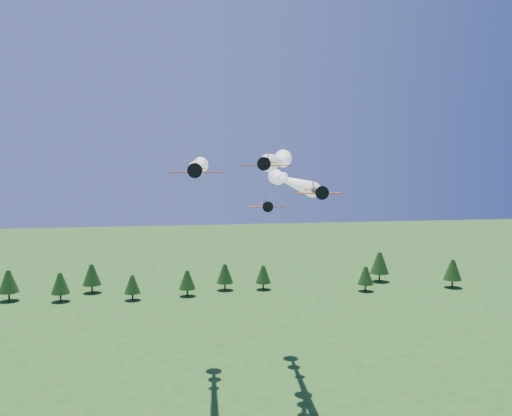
{
  "coord_description": "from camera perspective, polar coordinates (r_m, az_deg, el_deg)",
  "views": [
    {
      "loc": [
        -13.89,
        -86.02,
        48.8
      ],
      "look_at": [
        -0.58,
        0.0,
        40.38
      ],
      "focal_mm": 40.0,
      "sensor_mm": 36.0,
      "label": 1
    }
  ],
  "objects": [
    {
      "name": "plane_lead",
      "position": [
        106.09,
        2.38,
        4.76
      ],
      "size": [
        16.68,
        48.27,
        3.7
      ],
      "rotation": [
        0.0,
        0.0,
        -0.26
      ],
      "color": "black",
      "rests_on": "ground"
    },
    {
      "name": "plane_right",
      "position": [
        120.88,
        3.24,
        2.73
      ],
      "size": [
        9.59,
        60.12,
        3.7
      ],
      "rotation": [
        0.0,
        0.0,
        -0.07
      ],
      "color": "black",
      "rests_on": "ground"
    },
    {
      "name": "plane_left",
      "position": [
        117.55,
        -5.72,
        4.25
      ],
      "size": [
        9.34,
        52.96,
        3.7
      ],
      "rotation": [
        0.0,
        0.0,
        -0.07
      ],
      "color": "black",
      "rests_on": "ground"
    },
    {
      "name": "treeline",
      "position": [
        201.12,
        -4.05,
        -6.72
      ],
      "size": [
        170.97,
        20.26,
        11.28
      ],
      "color": "#382314",
      "rests_on": "ground"
    },
    {
      "name": "plane_slot",
      "position": [
        97.04,
        1.06,
        0.29
      ],
      "size": [
        6.47,
        7.01,
        2.26
      ],
      "rotation": [
        0.0,
        0.0,
        -0.1
      ],
      "color": "black",
      "rests_on": "ground"
    }
  ]
}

